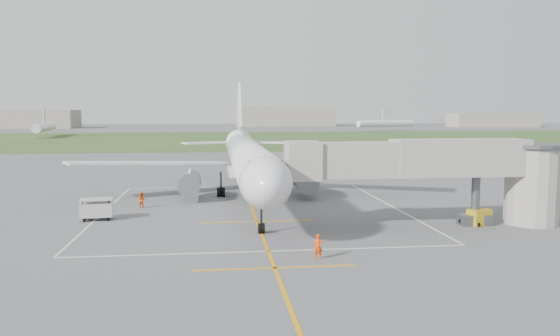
{
  "coord_description": "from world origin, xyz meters",
  "views": [
    {
      "loc": [
        -3.54,
        -56.13,
        9.52
      ],
      "look_at": [
        2.73,
        -4.0,
        4.0
      ],
      "focal_mm": 35.0,
      "sensor_mm": 36.0,
      "label": 1
    }
  ],
  "objects": [
    {
      "name": "jet_bridge",
      "position": [
        15.72,
        -13.5,
        4.74
      ],
      "size": [
        23.4,
        5.0,
        7.2
      ],
      "color": "gray",
      "rests_on": "ground"
    },
    {
      "name": "ground",
      "position": [
        0.0,
        0.0,
        0.0
      ],
      "size": [
        700.0,
        700.0,
        0.0
      ],
      "primitive_type": "plane",
      "color": "#5C5C5F",
      "rests_on": "ground"
    },
    {
      "name": "gpu_unit",
      "position": [
        18.32,
        -13.64,
        0.67
      ],
      "size": [
        2.09,
        1.74,
        1.35
      ],
      "rotation": [
        0.0,
        0.0,
        0.33
      ],
      "color": "gold",
      "rests_on": "ground"
    },
    {
      "name": "airliner",
      "position": [
        -0.0,
        0.75,
        4.39
      ],
      "size": [
        38.93,
        46.75,
        13.52
      ],
      "color": "silver",
      "rests_on": "ground"
    },
    {
      "name": "ramp_worker_wing",
      "position": [
        -10.77,
        -1.82,
        0.79
      ],
      "size": [
        0.95,
        0.88,
        1.57
      ],
      "primitive_type": "imported",
      "rotation": [
        0.0,
        0.0,
        2.66
      ],
      "color": "#DE5207",
      "rests_on": "ground"
    },
    {
      "name": "baggage_cart",
      "position": [
        -13.87,
        -7.56,
        0.97
      ],
      "size": [
        2.9,
        1.96,
        1.89
      ],
      "rotation": [
        0.0,
        0.0,
        0.13
      ],
      "color": "#B7B7B7",
      "rests_on": "ground"
    },
    {
      "name": "apron_markings",
      "position": [
        0.0,
        -5.82,
        0.01
      ],
      "size": [
        28.2,
        60.0,
        0.01
      ],
      "color": "orange",
      "rests_on": "ground"
    },
    {
      "name": "distant_aircraft",
      "position": [
        5.95,
        173.66,
        3.59
      ],
      "size": [
        161.26,
        65.56,
        8.85
      ],
      "color": "silver",
      "rests_on": "ground"
    },
    {
      "name": "grass_strip",
      "position": [
        0.0,
        130.0,
        0.01
      ],
      "size": [
        700.0,
        120.0,
        0.02
      ],
      "primitive_type": "cube",
      "color": "#394F22",
      "rests_on": "ground"
    },
    {
      "name": "distant_hangars",
      "position": [
        -16.15,
        265.19,
        5.17
      ],
      "size": [
        345.0,
        49.0,
        12.0
      ],
      "color": "gray",
      "rests_on": "ground"
    },
    {
      "name": "ramp_worker_nose",
      "position": [
        2.99,
        -22.33,
        0.81
      ],
      "size": [
        0.67,
        0.53,
        1.63
      ],
      "primitive_type": "imported",
      "rotation": [
        0.0,
        0.0,
        -0.26
      ],
      "color": "#FF4208",
      "rests_on": "ground"
    }
  ]
}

